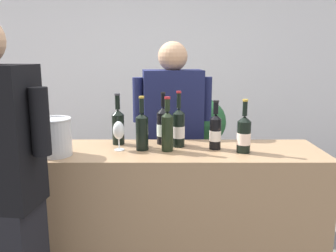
{
  "coord_description": "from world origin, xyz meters",
  "views": [
    {
      "loc": [
        0.16,
        -2.11,
        1.55
      ],
      "look_at": [
        0.17,
        0.0,
        1.11
      ],
      "focal_mm": 37.85,
      "sensor_mm": 36.0,
      "label": 1
    }
  ],
  "objects_px": {
    "wine_bottle_1": "(166,129)",
    "potted_shrub": "(195,129)",
    "wine_bottle_2": "(214,131)",
    "person_server": "(171,152)",
    "wine_glass": "(118,131)",
    "wine_bottle_0": "(4,129)",
    "wine_bottle_8": "(178,128)",
    "wine_bottle_5": "(243,134)",
    "ice_bucket": "(52,137)",
    "wine_bottle_6": "(117,125)",
    "wine_bottle_7": "(140,130)",
    "wine_bottle_3": "(162,126)"
  },
  "relations": [
    {
      "from": "wine_bottle_5",
      "to": "person_server",
      "type": "height_order",
      "value": "person_server"
    },
    {
      "from": "wine_bottle_7",
      "to": "ice_bucket",
      "type": "distance_m",
      "value": 0.51
    },
    {
      "from": "wine_bottle_0",
      "to": "wine_bottle_3",
      "type": "relative_size",
      "value": 0.92
    },
    {
      "from": "wine_bottle_2",
      "to": "wine_bottle_7",
      "type": "bearing_deg",
      "value": -177.01
    },
    {
      "from": "wine_bottle_2",
      "to": "wine_bottle_7",
      "type": "relative_size",
      "value": 0.92
    },
    {
      "from": "wine_bottle_5",
      "to": "wine_bottle_7",
      "type": "xyz_separation_m",
      "value": [
        -0.62,
        0.05,
        0.01
      ]
    },
    {
      "from": "wine_bottle_5",
      "to": "potted_shrub",
      "type": "xyz_separation_m",
      "value": [
        -0.19,
        1.17,
        -0.22
      ]
    },
    {
      "from": "wine_bottle_8",
      "to": "person_server",
      "type": "bearing_deg",
      "value": 94.27
    },
    {
      "from": "ice_bucket",
      "to": "potted_shrub",
      "type": "distance_m",
      "value": 1.56
    },
    {
      "from": "wine_glass",
      "to": "ice_bucket",
      "type": "height_order",
      "value": "ice_bucket"
    },
    {
      "from": "wine_bottle_3",
      "to": "wine_bottle_7",
      "type": "relative_size",
      "value": 1.02
    },
    {
      "from": "wine_bottle_2",
      "to": "wine_glass",
      "type": "distance_m",
      "value": 0.59
    },
    {
      "from": "wine_bottle_2",
      "to": "person_server",
      "type": "bearing_deg",
      "value": 117.34
    },
    {
      "from": "wine_bottle_5",
      "to": "wine_bottle_7",
      "type": "height_order",
      "value": "wine_bottle_7"
    },
    {
      "from": "potted_shrub",
      "to": "wine_glass",
      "type": "bearing_deg",
      "value": -116.9
    },
    {
      "from": "potted_shrub",
      "to": "ice_bucket",
      "type": "bearing_deg",
      "value": -127.08
    },
    {
      "from": "wine_bottle_1",
      "to": "wine_bottle_7",
      "type": "xyz_separation_m",
      "value": [
        -0.16,
        0.02,
        -0.01
      ]
    },
    {
      "from": "person_server",
      "to": "wine_bottle_1",
      "type": "bearing_deg",
      "value": -94.07
    },
    {
      "from": "wine_bottle_1",
      "to": "ice_bucket",
      "type": "height_order",
      "value": "wine_bottle_1"
    },
    {
      "from": "potted_shrub",
      "to": "wine_bottle_5",
      "type": "bearing_deg",
      "value": -80.93
    },
    {
      "from": "wine_bottle_3",
      "to": "wine_bottle_6",
      "type": "xyz_separation_m",
      "value": [
        -0.29,
        -0.01,
        0.01
      ]
    },
    {
      "from": "wine_bottle_2",
      "to": "wine_bottle_8",
      "type": "xyz_separation_m",
      "value": [
        -0.22,
        0.06,
        0.01
      ]
    },
    {
      "from": "ice_bucket",
      "to": "wine_bottle_1",
      "type": "bearing_deg",
      "value": 8.27
    },
    {
      "from": "wine_bottle_0",
      "to": "wine_bottle_1",
      "type": "relative_size",
      "value": 0.95
    },
    {
      "from": "potted_shrub",
      "to": "wine_bottle_6",
      "type": "bearing_deg",
      "value": -121.36
    },
    {
      "from": "wine_bottle_0",
      "to": "wine_bottle_8",
      "type": "xyz_separation_m",
      "value": [
        1.09,
        0.03,
        0.0
      ]
    },
    {
      "from": "wine_bottle_0",
      "to": "person_server",
      "type": "relative_size",
      "value": 0.19
    },
    {
      "from": "wine_bottle_2",
      "to": "person_server",
      "type": "relative_size",
      "value": 0.19
    },
    {
      "from": "wine_bottle_6",
      "to": "wine_bottle_1",
      "type": "bearing_deg",
      "value": -26.94
    },
    {
      "from": "wine_bottle_3",
      "to": "wine_bottle_6",
      "type": "distance_m",
      "value": 0.29
    },
    {
      "from": "wine_bottle_7",
      "to": "wine_bottle_5",
      "type": "bearing_deg",
      "value": -4.73
    },
    {
      "from": "wine_bottle_1",
      "to": "wine_glass",
      "type": "relative_size",
      "value": 1.83
    },
    {
      "from": "wine_bottle_2",
      "to": "wine_bottle_3",
      "type": "height_order",
      "value": "wine_bottle_3"
    },
    {
      "from": "wine_bottle_6",
      "to": "wine_bottle_8",
      "type": "height_order",
      "value": "wine_bottle_8"
    },
    {
      "from": "wine_bottle_5",
      "to": "ice_bucket",
      "type": "height_order",
      "value": "wine_bottle_5"
    },
    {
      "from": "wine_bottle_1",
      "to": "potted_shrub",
      "type": "relative_size",
      "value": 0.27
    },
    {
      "from": "wine_bottle_0",
      "to": "wine_bottle_7",
      "type": "height_order",
      "value": "wine_bottle_7"
    },
    {
      "from": "wine_bottle_1",
      "to": "wine_bottle_8",
      "type": "height_order",
      "value": "wine_bottle_8"
    },
    {
      "from": "wine_bottle_6",
      "to": "person_server",
      "type": "distance_m",
      "value": 0.6
    },
    {
      "from": "wine_bottle_3",
      "to": "potted_shrub",
      "type": "xyz_separation_m",
      "value": [
        0.3,
        0.96,
        -0.23
      ]
    },
    {
      "from": "wine_glass",
      "to": "person_server",
      "type": "xyz_separation_m",
      "value": [
        0.34,
        0.52,
        -0.28
      ]
    },
    {
      "from": "wine_bottle_2",
      "to": "wine_bottle_8",
      "type": "height_order",
      "value": "wine_bottle_8"
    },
    {
      "from": "wine_bottle_0",
      "to": "wine_bottle_8",
      "type": "distance_m",
      "value": 1.09
    },
    {
      "from": "wine_bottle_6",
      "to": "ice_bucket",
      "type": "height_order",
      "value": "wine_bottle_6"
    },
    {
      "from": "wine_bottle_0",
      "to": "person_server",
      "type": "xyz_separation_m",
      "value": [
        1.06,
        0.47,
        -0.29
      ]
    },
    {
      "from": "wine_bottle_0",
      "to": "wine_bottle_1",
      "type": "xyz_separation_m",
      "value": [
        1.02,
        -0.07,
        0.01
      ]
    },
    {
      "from": "wine_bottle_1",
      "to": "wine_glass",
      "type": "bearing_deg",
      "value": 177.03
    },
    {
      "from": "wine_bottle_3",
      "to": "wine_bottle_8",
      "type": "distance_m",
      "value": 0.12
    },
    {
      "from": "wine_bottle_0",
      "to": "potted_shrub",
      "type": "bearing_deg",
      "value": 39.52
    },
    {
      "from": "wine_bottle_1",
      "to": "person_server",
      "type": "height_order",
      "value": "person_server"
    }
  ]
}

